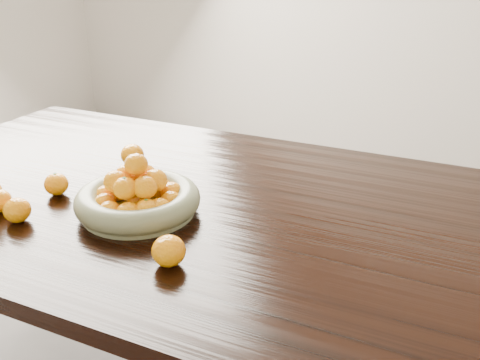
% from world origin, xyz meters
% --- Properties ---
extents(dining_table, '(2.00, 1.00, 0.75)m').
position_xyz_m(dining_table, '(0.00, 0.00, 0.66)').
color(dining_table, black).
rests_on(dining_table, ground).
extents(fruit_bowl, '(0.29, 0.29, 0.14)m').
position_xyz_m(fruit_bowl, '(-0.16, -0.12, 0.79)').
color(fruit_bowl, '#717555').
rests_on(fruit_bowl, dining_table).
extents(loose_orange_0, '(0.06, 0.06, 0.06)m').
position_xyz_m(loose_orange_0, '(-0.41, -0.13, 0.78)').
color(loose_orange_0, '#FF9B07').
rests_on(loose_orange_0, dining_table).
extents(loose_orange_1, '(0.06, 0.06, 0.06)m').
position_xyz_m(loose_orange_1, '(-0.38, -0.27, 0.78)').
color(loose_orange_1, '#FF9B07').
rests_on(loose_orange_1, dining_table).
extents(loose_orange_2, '(0.07, 0.07, 0.06)m').
position_xyz_m(loose_orange_2, '(0.02, -0.29, 0.78)').
color(loose_orange_2, '#FF9B07').
rests_on(loose_orange_2, dining_table).
extents(loose_orange_3, '(0.07, 0.07, 0.06)m').
position_xyz_m(loose_orange_3, '(-0.35, 0.12, 0.78)').
color(loose_orange_3, '#FF9B07').
rests_on(loose_orange_3, dining_table).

